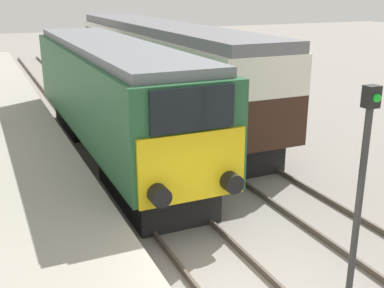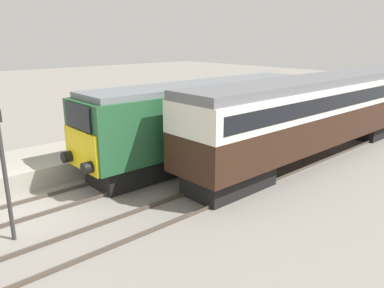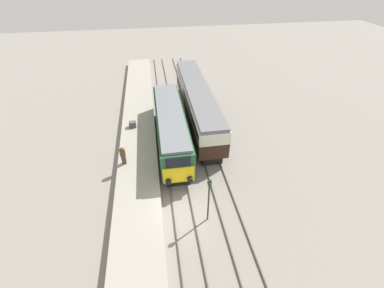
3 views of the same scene
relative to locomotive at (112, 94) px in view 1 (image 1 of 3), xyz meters
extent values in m
cube|color=#9E998C|center=(-3.30, -0.76, -1.69)|extent=(3.50, 50.00, 0.84)
cube|color=#4C4238|center=(-0.72, -3.76, -2.04)|extent=(0.07, 60.00, 0.14)
cube|color=#4C4238|center=(0.72, -3.76, -2.04)|extent=(0.07, 60.00, 0.14)
cube|color=#4C4238|center=(2.68, -3.76, -2.04)|extent=(0.07, 60.00, 0.14)
cube|color=#4C4238|center=(4.12, -3.76, -2.04)|extent=(0.07, 60.00, 0.14)
cube|color=black|center=(0.00, -3.87, -1.61)|extent=(2.03, 4.00, 1.00)
cube|color=black|center=(0.00, 3.95, -1.61)|extent=(2.03, 4.00, 1.00)
cube|color=#235633|center=(0.00, 0.04, 0.17)|extent=(2.70, 12.82, 2.56)
cube|color=yellow|center=(0.00, -6.41, -0.34)|extent=(2.48, 0.10, 1.54)
cube|color=black|center=(0.00, -6.41, 0.94)|extent=(1.89, 0.10, 0.92)
cube|color=slate|center=(0.00, 0.04, 1.57)|extent=(2.38, 12.30, 0.24)
cylinder|color=black|center=(-0.85, -6.62, -0.76)|extent=(0.44, 0.35, 0.44)
cylinder|color=black|center=(0.85, -6.62, -0.76)|extent=(0.44, 0.35, 0.44)
cube|color=black|center=(3.40, -1.90, -1.64)|extent=(1.89, 3.60, 0.95)
cube|color=black|center=(3.40, 10.92, -1.64)|extent=(1.89, 3.60, 0.95)
cube|color=#331E14|center=(3.40, 4.51, -0.40)|extent=(2.70, 17.22, 1.52)
cube|color=silver|center=(3.40, 4.51, 0.95)|extent=(2.71, 17.22, 1.19)
cube|color=black|center=(3.40, 4.51, 0.95)|extent=(2.75, 16.53, 0.66)
cube|color=slate|center=(3.40, 4.51, 1.73)|extent=(2.48, 17.22, 0.36)
cylinder|color=#333333|center=(1.70, -9.53, -0.31)|extent=(0.12, 0.12, 3.60)
cube|color=black|center=(1.70, -9.53, 1.67)|extent=(0.24, 0.20, 0.36)
sphere|color=green|center=(1.70, -9.64, 1.67)|extent=(0.14, 0.14, 0.14)
camera|label=1|loc=(-3.97, -15.19, 3.30)|focal=45.00mm
camera|label=2|loc=(12.69, -12.24, 3.72)|focal=35.00mm
camera|label=3|loc=(-1.30, -20.98, 13.59)|focal=24.00mm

